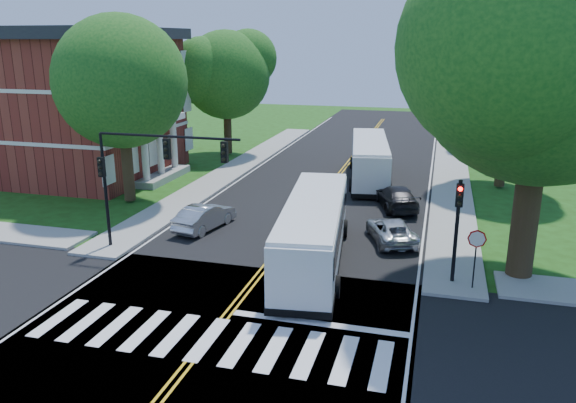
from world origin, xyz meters
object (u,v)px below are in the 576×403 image
(bus_lead, at_px, (314,231))
(dark_sedan, at_px, (396,197))
(signal_nw, at_px, (146,165))
(signal_ne, at_px, (458,218))
(bus_follow, at_px, (369,159))
(suv, at_px, (391,230))
(hatchback, at_px, (205,217))

(bus_lead, height_order, dark_sedan, bus_lead)
(signal_nw, height_order, signal_ne, signal_nw)
(bus_follow, height_order, dark_sedan, bus_follow)
(signal_nw, distance_m, bus_follow, 19.48)
(signal_ne, distance_m, suv, 5.99)
(bus_follow, xyz_separation_m, hatchback, (-7.21, -13.45, -0.88))
(signal_nw, height_order, hatchback, signal_nw)
(suv, bearing_deg, dark_sedan, -107.57)
(hatchback, bearing_deg, suv, -164.76)
(signal_ne, xyz_separation_m, bus_lead, (-6.20, 0.76, -1.38))
(suv, xyz_separation_m, dark_sedan, (-0.24, 5.99, 0.11))
(bus_follow, relative_size, suv, 2.76)
(signal_nw, height_order, suv, signal_nw)
(bus_follow, bearing_deg, hatchback, 53.18)
(hatchback, relative_size, suv, 0.99)
(signal_ne, xyz_separation_m, hatchback, (-13.00, 3.95, -2.26))
(signal_ne, bearing_deg, hatchback, 163.07)
(signal_nw, bearing_deg, bus_follow, 64.61)
(signal_nw, bearing_deg, hatchback, 75.05)
(dark_sedan, bearing_deg, hatchback, 16.38)
(signal_ne, distance_m, dark_sedan, 11.32)
(signal_ne, xyz_separation_m, suv, (-2.99, 4.62, -2.36))
(bus_follow, distance_m, dark_sedan, 7.31)
(signal_ne, bearing_deg, signal_nw, -179.95)
(signal_nw, bearing_deg, bus_lead, 5.61)
(bus_follow, bearing_deg, signal_ne, 99.77)
(bus_lead, distance_m, suv, 5.12)
(signal_ne, relative_size, bus_lead, 0.37)
(bus_lead, height_order, hatchback, bus_lead)
(signal_nw, relative_size, hatchback, 1.70)
(bus_follow, height_order, suv, bus_follow)
(bus_lead, relative_size, suv, 2.76)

